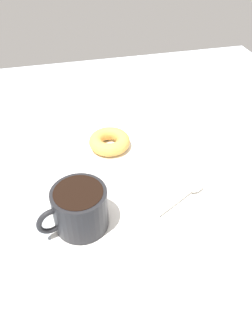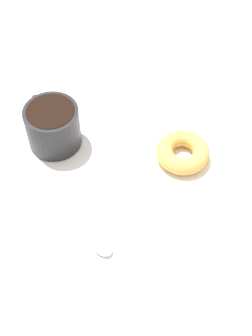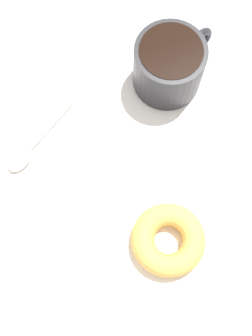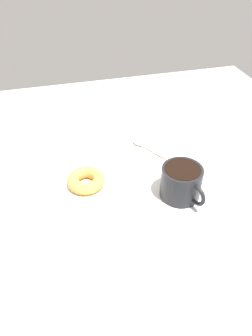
# 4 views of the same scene
# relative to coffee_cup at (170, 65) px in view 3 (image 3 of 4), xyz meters

# --- Properties ---
(ground_plane) EXTENTS (1.20, 1.20, 0.02)m
(ground_plane) POSITION_rel_coffee_cup_xyz_m (0.07, 0.08, -0.05)
(ground_plane) COLOR #B2BCC6
(napkin) EXTENTS (0.35, 0.35, 0.00)m
(napkin) POSITION_rel_coffee_cup_xyz_m (0.10, 0.10, -0.04)
(napkin) COLOR white
(napkin) RESTS_ON ground_plane
(coffee_cup) EXTENTS (0.12, 0.09, 0.08)m
(coffee_cup) POSITION_rel_coffee_cup_xyz_m (0.00, 0.00, 0.00)
(coffee_cup) COLOR black
(coffee_cup) RESTS_ON napkin
(donut) EXTENTS (0.09, 0.09, 0.03)m
(donut) POSITION_rel_coffee_cup_xyz_m (0.09, 0.20, -0.03)
(donut) COLOR gold
(donut) RESTS_ON napkin
(spoon) EXTENTS (0.11, 0.07, 0.01)m
(spoon) POSITION_rel_coffee_cup_xyz_m (0.21, 0.03, -0.04)
(spoon) COLOR #B7B2A8
(spoon) RESTS_ON napkin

